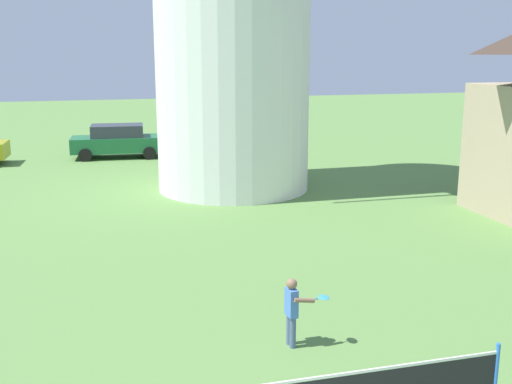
% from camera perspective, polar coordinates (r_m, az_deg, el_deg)
% --- Properties ---
extents(player_far, '(0.74, 0.45, 1.24)m').
position_cam_1_polar(player_far, '(10.93, 3.38, -10.55)').
color(player_far, slate).
rests_on(player_far, ground_plane).
extents(parked_car_green, '(4.40, 2.15, 1.56)m').
position_cam_1_polar(parked_car_green, '(30.31, -12.54, 4.62)').
color(parked_car_green, '#1E6638').
rests_on(parked_car_green, ground_plane).
extents(parked_car_cream, '(4.24, 2.34, 1.56)m').
position_cam_1_polar(parked_car_cream, '(30.95, -0.73, 5.09)').
color(parked_car_cream, silver).
rests_on(parked_car_cream, ground_plane).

